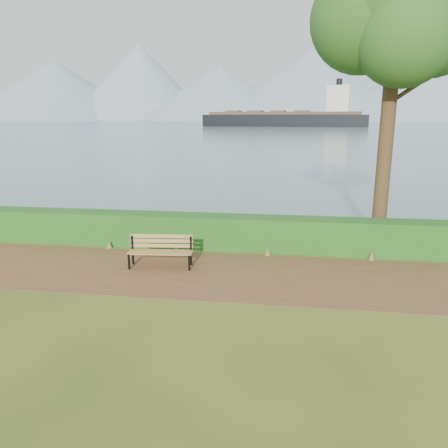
# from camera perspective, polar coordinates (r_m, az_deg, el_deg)

# --- Properties ---
(ground) EXTENTS (140.00, 140.00, 0.00)m
(ground) POSITION_cam_1_polar(r_m,az_deg,el_deg) (10.97, -3.26, -7.01)
(ground) COLOR #3C4F16
(ground) RESTS_ON ground
(path) EXTENTS (40.00, 3.40, 0.01)m
(path) POSITION_cam_1_polar(r_m,az_deg,el_deg) (11.24, -2.96, -6.44)
(path) COLOR brown
(path) RESTS_ON ground
(hedge) EXTENTS (32.00, 0.85, 1.00)m
(hedge) POSITION_cam_1_polar(r_m,az_deg,el_deg) (13.25, -1.06, -1.01)
(hedge) COLOR #164814
(hedge) RESTS_ON ground
(water) EXTENTS (700.00, 510.00, 0.00)m
(water) POSITION_cam_1_polar(r_m,az_deg,el_deg) (270.07, 8.03, 12.94)
(water) COLOR #445A6E
(water) RESTS_ON ground
(mountains) EXTENTS (585.00, 190.00, 70.00)m
(mountains) POSITION_cam_1_polar(r_m,az_deg,el_deg) (416.91, 7.02, 17.07)
(mountains) COLOR #7B8DA4
(mountains) RESTS_ON ground
(bench) EXTENTS (1.73, 0.66, 0.85)m
(bench) POSITION_cam_1_polar(r_m,az_deg,el_deg) (11.71, -8.26, -3.24)
(bench) COLOR black
(bench) RESTS_ON ground
(tree) EXTENTS (4.68, 3.92, 9.00)m
(tree) POSITION_cam_1_polar(r_m,az_deg,el_deg) (13.93, 21.65, 24.52)
(tree) COLOR #3A2918
(tree) RESTS_ON ground
(cargo_ship) EXTENTS (63.38, 19.25, 19.01)m
(cargo_ship) POSITION_cam_1_polar(r_m,az_deg,el_deg) (173.61, 8.52, 13.40)
(cargo_ship) COLOR black
(cargo_ship) RESTS_ON ground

